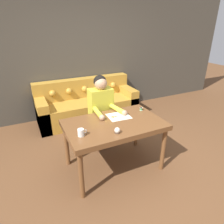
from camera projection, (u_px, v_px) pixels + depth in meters
ground_plane at (127, 169)px, 2.90m from camera, size 16.00×16.00×0.00m
wall_back at (77, 56)px, 4.20m from camera, size 8.00×0.06×2.60m
dining_table at (114, 128)px, 2.69m from camera, size 1.30×0.81×0.72m
couch at (87, 105)px, 4.31m from camera, size 2.08×0.77×0.84m
person at (101, 113)px, 3.19m from camera, size 0.43×0.62×1.23m
pattern_paper_main at (119, 116)px, 2.83m from camera, size 0.32×0.29×0.00m
scissors at (116, 117)px, 2.82m from camera, size 0.23×0.09×0.01m
mug at (81, 133)px, 2.33m from camera, size 0.11×0.08×0.09m
thread_spool at (141, 109)px, 3.01m from camera, size 0.04×0.04×0.05m
pin_cushion at (117, 131)px, 2.39m from camera, size 0.07×0.07×0.07m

